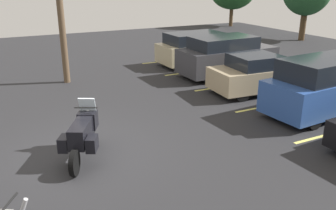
{
  "coord_description": "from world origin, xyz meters",
  "views": [
    {
      "loc": [
        8.9,
        -1.8,
        4.5
      ],
      "look_at": [
        0.22,
        2.57,
        1.03
      ],
      "focal_mm": 38.57,
      "sensor_mm": 36.0,
      "label": 1
    }
  ],
  "objects": [
    {
      "name": "motorcycle_touring",
      "position": [
        0.31,
        0.06,
        0.68
      ],
      "size": [
        2.05,
        1.33,
        1.44
      ],
      "color": "black",
      "rests_on": "ground"
    },
    {
      "name": "car_charcoal",
      "position": [
        -4.94,
        8.27,
        0.94
      ],
      "size": [
        2.02,
        4.72,
        1.88
      ],
      "color": "#38383D",
      "rests_on": "ground"
    },
    {
      "name": "car_champagne",
      "position": [
        -7.55,
        8.25,
        0.87
      ],
      "size": [
        2.04,
        4.33,
        1.71
      ],
      "color": "#C1B289",
      "rests_on": "ground"
    },
    {
      "name": "ground",
      "position": [
        0.0,
        0.0,
        -0.05
      ],
      "size": [
        44.0,
        44.0,
        0.1
      ],
      "primitive_type": "cube",
      "color": "#262628"
    },
    {
      "name": "car_tan",
      "position": [
        -2.16,
        8.01,
        0.74
      ],
      "size": [
        2.03,
        4.38,
        1.57
      ],
      "color": "tan",
      "rests_on": "ground"
    },
    {
      "name": "parking_stripes",
      "position": [
        -2.0,
        8.22,
        0.0
      ],
      "size": [
        14.1,
        5.16,
        0.01
      ],
      "color": "#EAE066",
      "rests_on": "ground"
    },
    {
      "name": "car_blue",
      "position": [
        0.77,
        8.43,
        0.96
      ],
      "size": [
        2.17,
        4.97,
        1.95
      ],
      "color": "#2D519E",
      "rests_on": "ground"
    }
  ]
}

